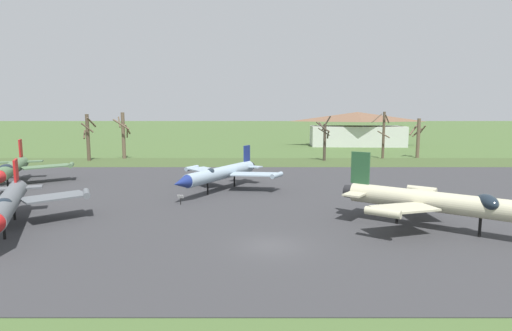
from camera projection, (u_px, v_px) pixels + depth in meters
name	position (u px, v px, depth m)	size (l,w,h in m)	color
ground_plane	(269.00, 247.00, 26.66)	(600.00, 600.00, 0.00)	#425B2D
asphalt_apron	(264.00, 200.00, 40.37)	(90.22, 46.13, 0.05)	#333335
grass_verge_strip	(260.00, 162.00, 69.17)	(150.22, 12.00, 0.06)	#3B4E27
jet_fighter_front_left	(218.00, 173.00, 44.44)	(11.36, 13.43, 4.56)	#8EA3B2
info_placard_front_left	(178.00, 199.00, 38.18)	(0.58, 0.26, 0.97)	black
jet_fighter_front_right	(5.00, 203.00, 30.06)	(11.21, 13.78, 4.60)	#565B60
jet_fighter_rear_center	(438.00, 202.00, 29.87)	(13.45, 11.53, 5.43)	#B7B293
jet_fighter_rear_left	(9.00, 169.00, 46.98)	(12.73, 14.83, 5.03)	#4C6B47
bare_tree_far_left	(86.00, 136.00, 70.53)	(2.15, 2.01, 8.04)	brown
bare_tree_left_of_center	(121.00, 134.00, 73.70)	(2.85, 2.59, 8.30)	brown
bare_tree_center	(323.00, 138.00, 70.81)	(2.78, 2.81, 7.75)	#42382D
bare_tree_right_of_center	(381.00, 134.00, 74.09)	(3.17, 3.59, 8.43)	brown
bare_tree_far_right	(416.00, 137.00, 75.86)	(2.92, 2.09, 7.21)	brown
visitor_building	(355.00, 129.00, 100.52)	(23.68, 10.31, 8.23)	beige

